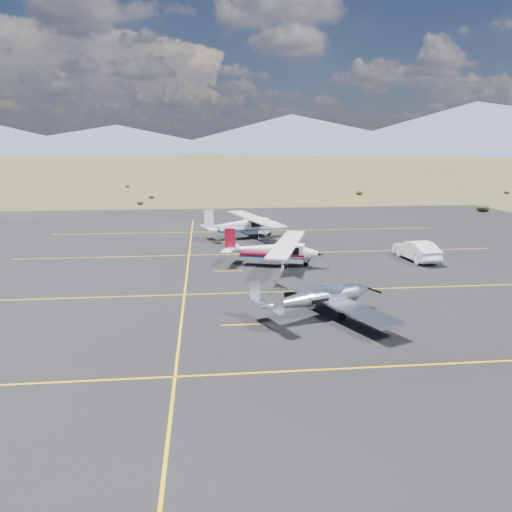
# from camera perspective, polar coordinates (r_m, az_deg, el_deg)

# --- Properties ---
(ground) EXTENTS (1600.00, 1600.00, 0.00)m
(ground) POSITION_cam_1_polar(r_m,az_deg,el_deg) (29.20, 3.58, -5.23)
(ground) COLOR #383D1C
(ground) RESTS_ON ground
(apron) EXTENTS (72.00, 72.00, 0.02)m
(apron) POSITION_cam_1_polar(r_m,az_deg,el_deg) (35.85, 1.72, -1.80)
(apron) COLOR black
(apron) RESTS_ON ground
(aircraft_low_wing) EXTENTS (7.12, 9.30, 2.07)m
(aircraft_low_wing) POSITION_cam_1_polar(r_m,az_deg,el_deg) (26.84, 7.34, -4.72)
(aircraft_low_wing) COLOR #BBBDC2
(aircraft_low_wing) RESTS_ON apron
(aircraft_cessna) EXTENTS (7.31, 10.62, 2.72)m
(aircraft_cessna) POSITION_cam_1_polar(r_m,az_deg,el_deg) (37.36, 1.92, 0.70)
(aircraft_cessna) COLOR white
(aircraft_cessna) RESTS_ON apron
(aircraft_plain) EXTENTS (7.71, 11.43, 2.91)m
(aircraft_plain) POSITION_cam_1_polar(r_m,az_deg,el_deg) (48.45, -1.39, 3.60)
(aircraft_plain) COLOR silver
(aircraft_plain) RESTS_ON apron
(sedan) EXTENTS (2.24, 4.94, 1.57)m
(sedan) POSITION_cam_1_polar(r_m,az_deg,el_deg) (41.15, 17.87, 0.63)
(sedan) COLOR white
(sedan) RESTS_ON apron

